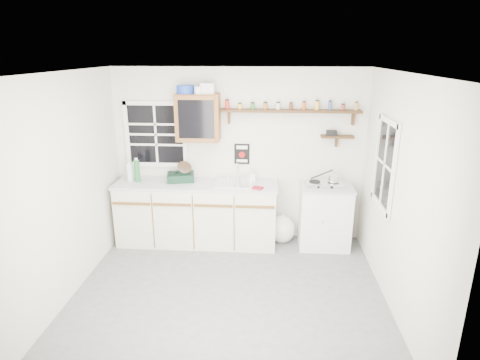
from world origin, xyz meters
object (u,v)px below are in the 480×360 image
at_px(spice_shelf, 290,110).
at_px(hotplate, 324,184).
at_px(main_cabinet, 197,213).
at_px(upper_cabinet, 198,118).
at_px(dish_rack, 182,175).
at_px(right_cabinet, 324,216).

relative_size(spice_shelf, hotplate, 3.62).
height_order(main_cabinet, hotplate, hotplate).
xyz_separation_m(spice_shelf, hotplate, (0.49, -0.21, -0.98)).
relative_size(upper_cabinet, hotplate, 1.23).
xyz_separation_m(main_cabinet, spice_shelf, (1.30, 0.21, 1.47)).
bearing_deg(spice_shelf, dish_rack, -175.00).
distance_m(upper_cabinet, spice_shelf, 1.27).
bearing_deg(dish_rack, upper_cabinet, 2.35).
xyz_separation_m(upper_cabinet, spice_shelf, (1.27, 0.07, 0.10)).
xyz_separation_m(right_cabinet, spice_shelf, (-0.53, 0.19, 1.47)).
relative_size(main_cabinet, dish_rack, 5.42).
distance_m(main_cabinet, hotplate, 1.86).
relative_size(main_cabinet, spice_shelf, 1.21).
bearing_deg(right_cabinet, main_cabinet, -179.21).
xyz_separation_m(main_cabinet, upper_cabinet, (0.03, 0.14, 1.36)).
height_order(right_cabinet, spice_shelf, spice_shelf).
bearing_deg(upper_cabinet, right_cabinet, -3.76).
distance_m(right_cabinet, upper_cabinet, 2.26).
distance_m(right_cabinet, spice_shelf, 1.58).
relative_size(main_cabinet, hotplate, 4.38).
relative_size(dish_rack, hotplate, 0.81).
xyz_separation_m(right_cabinet, hotplate, (-0.04, -0.02, 0.49)).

